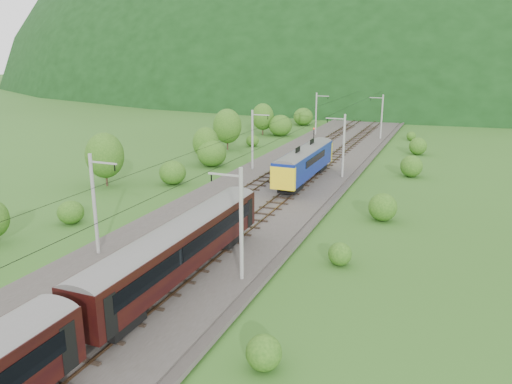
% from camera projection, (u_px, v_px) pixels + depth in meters
% --- Properties ---
extents(ground, '(600.00, 600.00, 0.00)m').
position_uv_depth(ground, '(166.00, 268.00, 37.39)').
color(ground, '#2D541A').
rests_on(ground, ground).
extents(railbed, '(14.00, 220.00, 0.30)m').
position_uv_depth(railbed, '(224.00, 225.00, 46.28)').
color(railbed, '#38332D').
rests_on(railbed, ground).
extents(track_left, '(2.40, 220.00, 0.27)m').
position_uv_depth(track_left, '(201.00, 220.00, 47.09)').
color(track_left, '#523823').
rests_on(track_left, railbed).
extents(track_right, '(2.40, 220.00, 0.27)m').
position_uv_depth(track_right, '(247.00, 226.00, 45.35)').
color(track_right, '#523823').
rests_on(track_right, railbed).
extents(catenary_left, '(2.54, 192.28, 8.00)m').
position_uv_depth(catenary_left, '(253.00, 138.00, 66.95)').
color(catenary_left, gray).
rests_on(catenary_left, railbed).
extents(catenary_right, '(2.54, 192.28, 8.00)m').
position_uv_depth(catenary_right, '(343.00, 144.00, 62.53)').
color(catenary_right, gray).
rests_on(catenary_right, railbed).
extents(overhead_wires, '(4.83, 198.00, 0.03)m').
position_uv_depth(overhead_wires, '(222.00, 152.00, 44.40)').
color(overhead_wires, black).
rests_on(overhead_wires, ground).
extents(mountain_main, '(504.00, 360.00, 244.00)m').
position_uv_depth(mountain_main, '(424.00, 83.00, 269.46)').
color(mountain_main, black).
rests_on(mountain_main, ground).
extents(mountain_ridge, '(336.00, 280.00, 132.00)m').
position_uv_depth(mountain_ridge, '(248.00, 76.00, 348.53)').
color(mountain_ridge, black).
rests_on(mountain_ridge, ground).
extents(hazard_post_near, '(0.15, 0.15, 1.44)m').
position_uv_depth(hazard_post_near, '(324.00, 147.00, 80.27)').
color(hazard_post_near, red).
rests_on(hazard_post_near, railbed).
extents(hazard_post_far, '(0.16, 0.16, 1.53)m').
position_uv_depth(hazard_post_far, '(285.00, 175.00, 61.59)').
color(hazard_post_far, red).
rests_on(hazard_post_far, railbed).
extents(signal, '(0.24, 0.24, 2.15)m').
position_uv_depth(signal, '(314.00, 133.00, 90.62)').
color(signal, black).
rests_on(signal, railbed).
extents(vegetation_left, '(13.27, 147.93, 6.79)m').
position_uv_depth(vegetation_left, '(174.00, 156.00, 65.02)').
color(vegetation_left, '#224D14').
rests_on(vegetation_left, ground).
extents(vegetation_right, '(7.48, 108.59, 2.97)m').
position_uv_depth(vegetation_right, '(336.00, 264.00, 35.07)').
color(vegetation_right, '#224D14').
rests_on(vegetation_right, ground).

